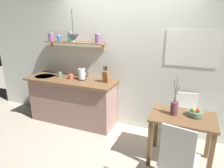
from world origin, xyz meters
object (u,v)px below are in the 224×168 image
dining_table (182,125)px  knife_block (106,76)px  coffee_mug_spare (71,77)px  pendant_lamp (73,38)px  fruit_bowl (195,113)px  dining_chair_near (178,158)px  coffee_mug_by_sink (60,74)px  dining_chair_far (186,116)px  electric_kettle (82,74)px  twig_vase (174,108)px

dining_table → knife_block: knife_block is taller
knife_block → coffee_mug_spare: bearing=-175.5°
pendant_lamp → coffee_mug_spare: bearing=144.8°
fruit_bowl → pendant_lamp: size_ratio=0.38×
dining_chair_near → coffee_mug_by_sink: (-2.43, 1.17, 0.45)m
dining_chair_far → fruit_bowl: fruit_bowl is taller
fruit_bowl → coffee_mug_spare: size_ratio=1.57×
dining_table → fruit_bowl: size_ratio=4.25×
coffee_mug_spare → fruit_bowl: bearing=-9.8°
dining_chair_far → coffee_mug_spare: size_ratio=6.52×
knife_block → pendant_lamp: 0.88m
dining_table → knife_block: (-1.40, 0.51, 0.45)m
dining_table → dining_chair_far: (0.03, 0.56, -0.12)m
pendant_lamp → electric_kettle: bearing=77.2°
fruit_bowl → coffee_mug_by_sink: 2.62m
dining_table → pendant_lamp: pendant_lamp is taller
dining_chair_near → twig_vase: size_ratio=1.74×
dining_chair_far → knife_block: size_ratio=2.78×
dining_chair_far → coffee_mug_by_sink: bearing=-178.7°
dining_chair_far → pendant_lamp: bearing=-173.2°
dining_chair_near → electric_kettle: 2.28m
dining_table → coffee_mug_spare: 2.20m
twig_vase → coffee_mug_spare: (-2.00, 0.45, 0.13)m
fruit_bowl → electric_kettle: size_ratio=0.83×
dining_chair_near → coffee_mug_spare: coffee_mug_spare is taller
coffee_mug_by_sink → fruit_bowl: bearing=-9.7°
dining_chair_near → coffee_mug_by_sink: 2.73m
twig_vase → fruit_bowl: bearing=12.1°
dining_table → twig_vase: (-0.13, 0.00, 0.25)m
knife_block → dining_chair_far: bearing=1.8°
electric_kettle → coffee_mug_spare: 0.24m
dining_chair_near → electric_kettle: size_ratio=3.89×
dining_chair_near → fruit_bowl: (0.14, 0.73, 0.27)m
dining_table → knife_block: size_ratio=2.83×
coffee_mug_by_sink → pendant_lamp: (0.49, -0.18, 0.75)m
coffee_mug_by_sink → dining_chair_near: bearing=-25.6°
knife_block → coffee_mug_spare: size_ratio=2.35×
twig_vase → coffee_mug_by_sink: 2.35m
dining_chair_near → coffee_mug_spare: (-2.13, 1.12, 0.45)m
fruit_bowl → coffee_mug_spare: bearing=170.2°
fruit_bowl → dining_chair_far: bearing=103.5°
coffee_mug_spare → twig_vase: bearing=-12.8°
fruit_bowl → twig_vase: twig_vase is taller
dining_table → electric_kettle: (-1.90, 0.49, 0.43)m
fruit_bowl → twig_vase: bearing=-167.9°
electric_kettle → coffee_mug_by_sink: electric_kettle is taller
dining_chair_near → twig_vase: bearing=101.5°
coffee_mug_spare → pendant_lamp: pendant_lamp is taller
dining_table → knife_block: 1.56m
fruit_bowl → coffee_mug_by_sink: size_ratio=1.76×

